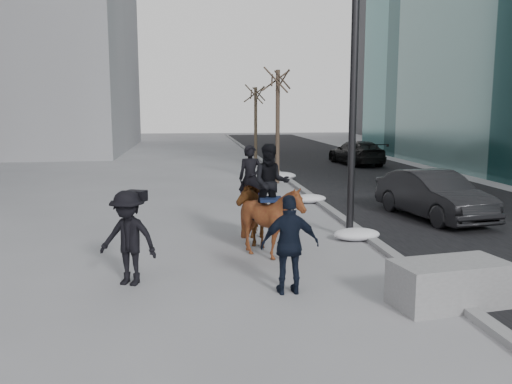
{
  "coord_description": "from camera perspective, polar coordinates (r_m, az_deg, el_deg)",
  "views": [
    {
      "loc": [
        -1.37,
        -9.85,
        3.24
      ],
      "look_at": [
        0.0,
        1.2,
        1.5
      ],
      "focal_mm": 38.0,
      "sensor_mm": 36.0,
      "label": 1
    }
  ],
  "objects": [
    {
      "name": "ground",
      "position": [
        10.46,
        0.82,
        -9.16
      ],
      "size": [
        120.0,
        120.0,
        0.0
      ],
      "primitive_type": "plane",
      "color": "gray",
      "rests_on": "ground"
    },
    {
      "name": "road",
      "position": [
        21.79,
        15.62,
        0.01
      ],
      "size": [
        8.0,
        90.0,
        0.01
      ],
      "primitive_type": "cube",
      "color": "black",
      "rests_on": "ground"
    },
    {
      "name": "curb",
      "position": [
        20.58,
        5.29,
        -0.05
      ],
      "size": [
        0.25,
        90.0,
        0.12
      ],
      "primitive_type": "cube",
      "color": "gray",
      "rests_on": "ground"
    },
    {
      "name": "planter",
      "position": [
        9.58,
        19.68,
        -9.06
      ],
      "size": [
        2.0,
        1.23,
        0.75
      ],
      "primitive_type": "cube",
      "rotation": [
        0.0,
        0.0,
        0.16
      ],
      "color": "gray",
      "rests_on": "ground"
    },
    {
      "name": "car_near",
      "position": [
        16.7,
        18.18,
        -0.31
      ],
      "size": [
        2.2,
        4.46,
        1.41
      ],
      "primitive_type": "imported",
      "rotation": [
        0.0,
        0.0,
        0.17
      ],
      "color": "black",
      "rests_on": "ground"
    },
    {
      "name": "car_far",
      "position": [
        31.54,
        10.52,
        4.09
      ],
      "size": [
        2.45,
        4.93,
        1.38
      ],
      "primitive_type": "imported",
      "rotation": [
        0.0,
        0.0,
        3.25
      ],
      "color": "black",
      "rests_on": "ground"
    },
    {
      "name": "tree_near",
      "position": [
        23.25,
        2.3,
        7.48
      ],
      "size": [
        1.2,
        1.2,
        5.34
      ],
      "primitive_type": null,
      "color": "#3D2E24",
      "rests_on": "ground"
    },
    {
      "name": "tree_far",
      "position": [
        30.85,
        -0.04,
        7.38
      ],
      "size": [
        1.2,
        1.2,
        4.86
      ],
      "primitive_type": null,
      "color": "#362C20",
      "rests_on": "ground"
    },
    {
      "name": "mounted_left",
      "position": [
        13.07,
        -0.51,
        -1.55
      ],
      "size": [
        0.88,
        1.84,
        2.35
      ],
      "color": "#4E200F",
      "rests_on": "ground"
    },
    {
      "name": "mounted_right",
      "position": [
        11.68,
        1.64,
        -2.22
      ],
      "size": [
        1.41,
        1.56,
        2.47
      ],
      "color": "#511C10",
      "rests_on": "ground"
    },
    {
      "name": "feeder",
      "position": [
        9.48,
        3.6,
        -5.57
      ],
      "size": [
        1.04,
        0.87,
        1.75
      ],
      "color": "black",
      "rests_on": "ground"
    },
    {
      "name": "camera_crew",
      "position": [
        10.21,
        -13.29,
        -4.69
      ],
      "size": [
        1.3,
        1.06,
        1.75
      ],
      "color": "black",
      "rests_on": "ground"
    },
    {
      "name": "lamppost",
      "position": [
        13.79,
        10.13,
        16.06
      ],
      "size": [
        0.25,
        2.23,
        9.09
      ],
      "color": "black",
      "rests_on": "ground"
    },
    {
      "name": "snow_piles",
      "position": [
        20.14,
        4.69,
        0.07
      ],
      "size": [
        1.43,
        12.14,
        0.36
      ],
      "color": "silver",
      "rests_on": "ground"
    }
  ]
}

